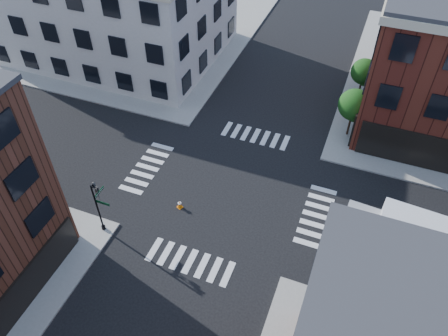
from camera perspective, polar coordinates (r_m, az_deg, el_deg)
ground at (r=33.93m, az=0.43°, el=-2.89°), size 120.00×120.00×0.00m
sidewalk_nw at (r=57.23m, az=-12.43°, el=17.65°), size 30.00×30.00×0.15m
building_nw at (r=50.22m, az=-14.36°, el=20.35°), size 22.00×16.00×11.00m
tree_near at (r=38.32m, az=16.69°, el=7.71°), size 2.69×2.69×4.49m
tree_far at (r=43.54m, az=17.87°, el=11.73°), size 2.43×2.43×4.07m
signal_pole at (r=30.46m, az=-16.11°, el=-4.37°), size 1.29×1.24×4.60m
box_truck at (r=30.55m, az=23.53°, el=-9.14°), size 9.11×3.37×4.05m
traffic_cone at (r=32.67m, az=-5.81°, el=-4.74°), size 0.51×0.51×0.70m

